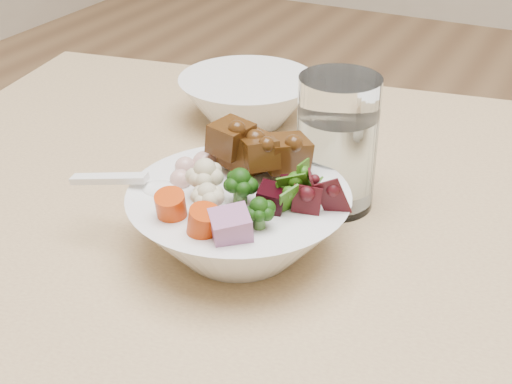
# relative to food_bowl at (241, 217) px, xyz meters

# --- Properties ---
(food_bowl) EXTENTS (0.20, 0.20, 0.11)m
(food_bowl) POSITION_rel_food_bowl_xyz_m (0.00, 0.00, 0.00)
(food_bowl) COLOR white
(food_bowl) RESTS_ON dining_table
(soup_spoon) EXTENTS (0.11, 0.04, 0.02)m
(soup_spoon) POSITION_rel_food_bowl_xyz_m (-0.08, -0.03, 0.02)
(soup_spoon) COLOR white
(soup_spoon) RESTS_ON food_bowl
(water_glass) EXTENTS (0.08, 0.08, 0.14)m
(water_glass) POSITION_rel_food_bowl_xyz_m (0.05, 0.12, 0.03)
(water_glass) COLOR white
(water_glass) RESTS_ON dining_table
(side_bowl) EXTENTS (0.17, 0.17, 0.06)m
(side_bowl) POSITION_rel_food_bowl_xyz_m (-0.13, 0.26, -0.01)
(side_bowl) COLOR white
(side_bowl) RESTS_ON dining_table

